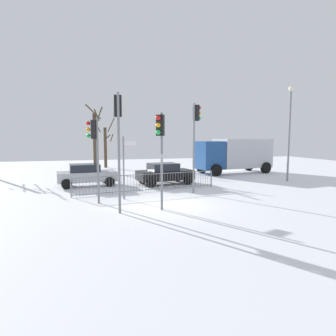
{
  "coord_description": "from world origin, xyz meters",
  "views": [
    {
      "loc": [
        -3.58,
        -13.52,
        3.24
      ],
      "look_at": [
        0.9,
        2.69,
        1.49
      ],
      "focal_mm": 31.64,
      "sensor_mm": 36.0,
      "label": 1
    }
  ],
  "objects_px": {
    "direction_sign_post": "(125,164)",
    "bare_tree_centre": "(106,145)",
    "car_black_near": "(165,173)",
    "street_lamp": "(290,124)",
    "traffic_light_rear_left": "(160,139)",
    "delivery_truck": "(234,154)",
    "car_silver_far": "(86,175)",
    "traffic_light_rear_right": "(118,126)",
    "traffic_light_mid_right": "(196,128)",
    "traffic_light_foreground_right": "(94,141)",
    "bare_tree_left": "(95,140)"
  },
  "relations": [
    {
      "from": "traffic_light_rear_left",
      "to": "street_lamp",
      "type": "height_order",
      "value": "street_lamp"
    },
    {
      "from": "traffic_light_foreground_right",
      "to": "car_silver_far",
      "type": "bearing_deg",
      "value": 15.7
    },
    {
      "from": "traffic_light_foreground_right",
      "to": "bare_tree_centre",
      "type": "relative_size",
      "value": 0.79
    },
    {
      "from": "traffic_light_rear_right",
      "to": "traffic_light_mid_right",
      "type": "relative_size",
      "value": 0.98
    },
    {
      "from": "traffic_light_mid_right",
      "to": "bare_tree_centre",
      "type": "distance_m",
      "value": 16.89
    },
    {
      "from": "bare_tree_left",
      "to": "traffic_light_foreground_right",
      "type": "bearing_deg",
      "value": -91.81
    },
    {
      "from": "traffic_light_mid_right",
      "to": "bare_tree_centre",
      "type": "height_order",
      "value": "bare_tree_centre"
    },
    {
      "from": "traffic_light_mid_right",
      "to": "traffic_light_foreground_right",
      "type": "bearing_deg",
      "value": -101.78
    },
    {
      "from": "car_black_near",
      "to": "car_silver_far",
      "type": "bearing_deg",
      "value": 162.98
    },
    {
      "from": "bare_tree_left",
      "to": "direction_sign_post",
      "type": "bearing_deg",
      "value": -85.42
    },
    {
      "from": "traffic_light_rear_left",
      "to": "car_black_near",
      "type": "xyz_separation_m",
      "value": [
        2.07,
        7.15,
        -2.39
      ]
    },
    {
      "from": "traffic_light_mid_right",
      "to": "bare_tree_centre",
      "type": "bearing_deg",
      "value": 168.91
    },
    {
      "from": "traffic_light_rear_left",
      "to": "car_silver_far",
      "type": "height_order",
      "value": "traffic_light_rear_left"
    },
    {
      "from": "direction_sign_post",
      "to": "delivery_truck",
      "type": "relative_size",
      "value": 0.45
    },
    {
      "from": "car_black_near",
      "to": "car_silver_far",
      "type": "xyz_separation_m",
      "value": [
        -5.22,
        0.72,
        0.0
      ]
    },
    {
      "from": "direction_sign_post",
      "to": "car_black_near",
      "type": "xyz_separation_m",
      "value": [
        3.28,
        4.23,
        -1.06
      ]
    },
    {
      "from": "direction_sign_post",
      "to": "bare_tree_centre",
      "type": "bearing_deg",
      "value": 67.1
    },
    {
      "from": "traffic_light_rear_left",
      "to": "car_black_near",
      "type": "bearing_deg",
      "value": -71.3
    },
    {
      "from": "direction_sign_post",
      "to": "car_silver_far",
      "type": "xyz_separation_m",
      "value": [
        -1.94,
        4.95,
        -1.06
      ]
    },
    {
      "from": "delivery_truck",
      "to": "street_lamp",
      "type": "bearing_deg",
      "value": 97.06
    },
    {
      "from": "bare_tree_left",
      "to": "car_silver_far",
      "type": "bearing_deg",
      "value": -95.81
    },
    {
      "from": "car_silver_far",
      "to": "traffic_light_rear_right",
      "type": "bearing_deg",
      "value": -85.84
    },
    {
      "from": "traffic_light_rear_left",
      "to": "bare_tree_left",
      "type": "xyz_separation_m",
      "value": [
        -2.28,
        16.36,
        -0.17
      ]
    },
    {
      "from": "direction_sign_post",
      "to": "traffic_light_foreground_right",
      "type": "bearing_deg",
      "value": -178.99
    },
    {
      "from": "traffic_light_foreground_right",
      "to": "car_black_near",
      "type": "distance_m",
      "value": 7.22
    },
    {
      "from": "car_black_near",
      "to": "delivery_truck",
      "type": "bearing_deg",
      "value": 21.35
    },
    {
      "from": "traffic_light_rear_right",
      "to": "bare_tree_left",
      "type": "xyz_separation_m",
      "value": [
        -0.48,
        16.18,
        -0.73
      ]
    },
    {
      "from": "traffic_light_foreground_right",
      "to": "delivery_truck",
      "type": "distance_m",
      "value": 15.71
    },
    {
      "from": "car_silver_far",
      "to": "bare_tree_centre",
      "type": "height_order",
      "value": "bare_tree_centre"
    },
    {
      "from": "traffic_light_mid_right",
      "to": "car_silver_far",
      "type": "xyz_separation_m",
      "value": [
        -6.13,
        4.26,
        -3.01
      ]
    },
    {
      "from": "bare_tree_left",
      "to": "traffic_light_mid_right",
      "type": "bearing_deg",
      "value": -67.52
    },
    {
      "from": "traffic_light_foreground_right",
      "to": "direction_sign_post",
      "type": "height_order",
      "value": "traffic_light_foreground_right"
    },
    {
      "from": "traffic_light_foreground_right",
      "to": "bare_tree_left",
      "type": "bearing_deg",
      "value": 9.65
    },
    {
      "from": "traffic_light_mid_right",
      "to": "direction_sign_post",
      "type": "relative_size",
      "value": 1.58
    },
    {
      "from": "traffic_light_rear_right",
      "to": "street_lamp",
      "type": "bearing_deg",
      "value": 20.93
    },
    {
      "from": "traffic_light_rear_left",
      "to": "delivery_truck",
      "type": "xyz_separation_m",
      "value": [
        9.78,
        11.68,
        -1.42
      ]
    },
    {
      "from": "traffic_light_rear_right",
      "to": "traffic_light_rear_left",
      "type": "bearing_deg",
      "value": -9.39
    },
    {
      "from": "direction_sign_post",
      "to": "car_silver_far",
      "type": "bearing_deg",
      "value": 88.89
    },
    {
      "from": "street_lamp",
      "to": "bare_tree_left",
      "type": "relative_size",
      "value": 1.11
    },
    {
      "from": "bare_tree_centre",
      "to": "traffic_light_rear_right",
      "type": "bearing_deg",
      "value": -92.07
    },
    {
      "from": "traffic_light_mid_right",
      "to": "delivery_truck",
      "type": "distance_m",
      "value": 10.74
    },
    {
      "from": "traffic_light_rear_right",
      "to": "street_lamp",
      "type": "xyz_separation_m",
      "value": [
        13.04,
        5.95,
        0.5
      ]
    },
    {
      "from": "traffic_light_rear_left",
      "to": "direction_sign_post",
      "type": "bearing_deg",
      "value": -32.76
    },
    {
      "from": "street_lamp",
      "to": "direction_sign_post",
      "type": "bearing_deg",
      "value": -165.54
    },
    {
      "from": "car_black_near",
      "to": "bare_tree_left",
      "type": "distance_m",
      "value": 10.42
    },
    {
      "from": "car_black_near",
      "to": "street_lamp",
      "type": "relative_size",
      "value": 0.58
    },
    {
      "from": "direction_sign_post",
      "to": "street_lamp",
      "type": "bearing_deg",
      "value": -8.04
    },
    {
      "from": "traffic_light_foreground_right",
      "to": "bare_tree_centre",
      "type": "bearing_deg",
      "value": 6.16
    },
    {
      "from": "traffic_light_mid_right",
      "to": "bare_tree_left",
      "type": "bearing_deg",
      "value": 177.37
    },
    {
      "from": "delivery_truck",
      "to": "bare_tree_left",
      "type": "xyz_separation_m",
      "value": [
        -12.06,
        4.68,
        1.25
      ]
    }
  ]
}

